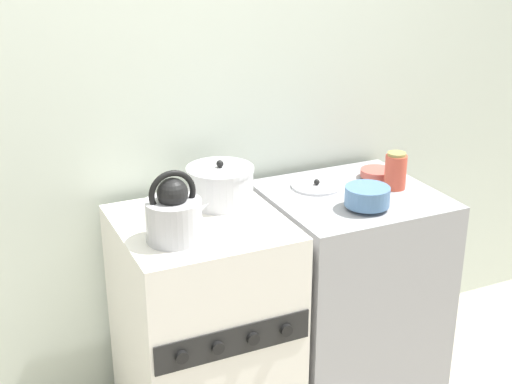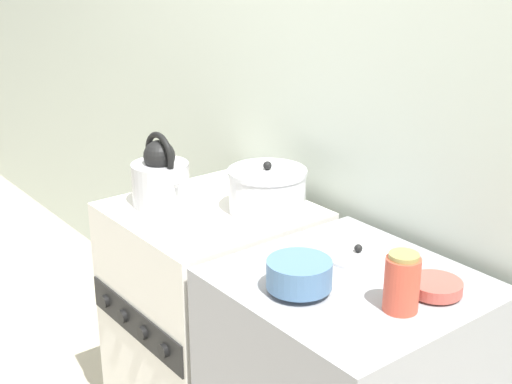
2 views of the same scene
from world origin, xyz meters
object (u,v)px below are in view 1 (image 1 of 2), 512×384
object	(u,v)px
cooking_pot	(220,185)
enamel_bowl	(367,196)
kettle	(174,214)
storage_jar	(396,171)
small_ceramic_bowl	(377,173)
loose_pot_lid	(317,186)
stove	(204,324)

from	to	relation	value
cooking_pot	enamel_bowl	world-z (taller)	cooking_pot
kettle	storage_jar	distance (m)	0.96
small_ceramic_bowl	loose_pot_lid	bearing A→B (deg)	177.79
kettle	loose_pot_lid	world-z (taller)	kettle
kettle	cooking_pot	xyz separation A→B (m)	(0.26, 0.24, -0.02)
kettle	cooking_pot	bearing A→B (deg)	42.32
small_ceramic_bowl	loose_pot_lid	distance (m)	0.28
stove	storage_jar	xyz separation A→B (m)	(0.83, -0.01, 0.50)
stove	enamel_bowl	size ratio (longest dim) A/B	5.09
loose_pot_lid	small_ceramic_bowl	bearing A→B (deg)	-2.21
kettle	small_ceramic_bowl	size ratio (longest dim) A/B	1.82
stove	enamel_bowl	world-z (taller)	enamel_bowl
kettle	loose_pot_lid	xyz separation A→B (m)	(0.68, 0.24, -0.09)
stove	kettle	size ratio (longest dim) A/B	3.43
cooking_pot	small_ceramic_bowl	xyz separation A→B (m)	(0.70, -0.01, -0.05)
storage_jar	loose_pot_lid	world-z (taller)	storage_jar
enamel_bowl	small_ceramic_bowl	xyz separation A→B (m)	(0.22, 0.26, -0.03)
kettle	storage_jar	world-z (taller)	kettle
kettle	storage_jar	xyz separation A→B (m)	(0.96, 0.10, -0.02)
kettle	enamel_bowl	size ratio (longest dim) A/B	1.48
kettle	loose_pot_lid	distance (m)	0.72
cooking_pot	loose_pot_lid	size ratio (longest dim) A/B	1.25
stove	cooking_pot	bearing A→B (deg)	45.03
kettle	cooking_pot	size ratio (longest dim) A/B	0.97
stove	small_ceramic_bowl	bearing A→B (deg)	8.14
loose_pot_lid	storage_jar	bearing A→B (deg)	-26.72
stove	cooking_pot	distance (m)	0.53
storage_jar	cooking_pot	bearing A→B (deg)	168.29
stove	cooking_pot	size ratio (longest dim) A/B	3.34
kettle	small_ceramic_bowl	bearing A→B (deg)	13.23
cooking_pot	small_ceramic_bowl	bearing A→B (deg)	-1.19
kettle	enamel_bowl	world-z (taller)	kettle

